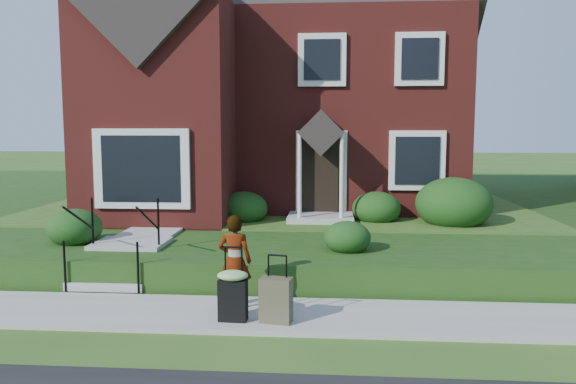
# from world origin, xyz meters

# --- Properties ---
(ground) EXTENTS (120.00, 120.00, 0.00)m
(ground) POSITION_xyz_m (0.00, 0.00, 0.00)
(ground) COLOR #2D5119
(ground) RESTS_ON ground
(sidewalk) EXTENTS (60.00, 1.60, 0.08)m
(sidewalk) POSITION_xyz_m (0.00, 0.00, 0.04)
(sidewalk) COLOR #9E9B93
(sidewalk) RESTS_ON ground
(terrace) EXTENTS (44.00, 20.00, 0.60)m
(terrace) POSITION_xyz_m (4.00, 10.90, 0.30)
(terrace) COLOR #1B3E11
(terrace) RESTS_ON ground
(walkway) EXTENTS (1.20, 6.00, 0.06)m
(walkway) POSITION_xyz_m (-2.50, 5.00, 0.63)
(walkway) COLOR #9E9B93
(walkway) RESTS_ON terrace
(main_house) EXTENTS (10.40, 10.20, 9.40)m
(main_house) POSITION_xyz_m (-0.21, 9.61, 5.26)
(main_house) COLOR maroon
(main_house) RESTS_ON terrace
(front_steps) EXTENTS (1.40, 2.02, 1.50)m
(front_steps) POSITION_xyz_m (-2.50, 1.84, 0.47)
(front_steps) COLOR #9E9B93
(front_steps) RESTS_ON ground
(foundation_shrubs) EXTENTS (10.10, 4.44, 1.28)m
(foundation_shrubs) POSITION_xyz_m (1.22, 4.86, 1.11)
(foundation_shrubs) COLOR #14340F
(foundation_shrubs) RESTS_ON terrace
(woman) EXTENTS (0.58, 0.41, 1.48)m
(woman) POSITION_xyz_m (-0.06, 0.25, 0.82)
(woman) COLOR #999999
(woman) RESTS_ON sidewalk
(suitcase_black) EXTENTS (0.47, 0.40, 1.10)m
(suitcase_black) POSITION_xyz_m (0.01, -0.39, 0.51)
(suitcase_black) COLOR black
(suitcase_black) RESTS_ON sidewalk
(suitcase_olive) EXTENTS (0.50, 0.34, 1.00)m
(suitcase_olive) POSITION_xyz_m (0.65, -0.41, 0.41)
(suitcase_olive) COLOR #4D4833
(suitcase_olive) RESTS_ON sidewalk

